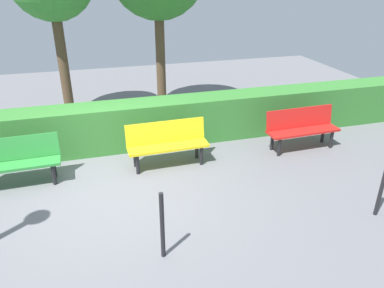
{
  "coord_description": "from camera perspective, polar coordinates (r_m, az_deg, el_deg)",
  "views": [
    {
      "loc": [
        0.24,
        5.75,
        3.52
      ],
      "look_at": [
        -1.49,
        -0.3,
        0.55
      ],
      "focal_mm": 34.73,
      "sensor_mm": 36.0,
      "label": 1
    }
  ],
  "objects": [
    {
      "name": "railing_post_mid",
      "position": [
        4.95,
        -4.59,
        -12.41
      ],
      "size": [
        0.06,
        0.06,
        1.0
      ],
      "primitive_type": "cylinder",
      "color": "black",
      "rests_on": "ground_plane"
    },
    {
      "name": "bench_yellow",
      "position": [
        7.22,
        -3.84,
        0.35
      ],
      "size": [
        1.57,
        0.48,
        0.86
      ],
      "rotation": [
        0.0,
        0.0,
        0.02
      ],
      "color": "yellow",
      "rests_on": "ground_plane"
    },
    {
      "name": "ground_plane",
      "position": [
        6.74,
        -11.62,
        -6.78
      ],
      "size": [
        18.18,
        18.18,
        0.0
      ],
      "primitive_type": "plane",
      "color": "slate"
    },
    {
      "name": "bench_green",
      "position": [
        7.24,
        -25.32,
        -2.18
      ],
      "size": [
        1.47,
        0.5,
        0.86
      ],
      "rotation": [
        0.0,
        0.0,
        0.03
      ],
      "color": "#2D8C38",
      "rests_on": "ground_plane"
    },
    {
      "name": "hedge_row",
      "position": [
        8.18,
        -4.54,
        3.42
      ],
      "size": [
        14.18,
        0.72,
        0.97
      ],
      "primitive_type": "cube",
      "color": "#387F33",
      "rests_on": "ground_plane"
    },
    {
      "name": "railing_post_near",
      "position": [
        6.4,
        27.13,
        -5.94
      ],
      "size": [
        0.06,
        0.06,
        1.0
      ],
      "primitive_type": "cylinder",
      "color": "black",
      "rests_on": "ground_plane"
    },
    {
      "name": "bench_red",
      "position": [
        8.24,
        16.49,
        2.57
      ],
      "size": [
        1.58,
        0.5,
        0.86
      ],
      "rotation": [
        0.0,
        0.0,
        0.03
      ],
      "color": "red",
      "rests_on": "ground_plane"
    }
  ]
}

